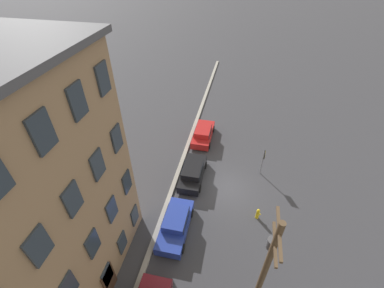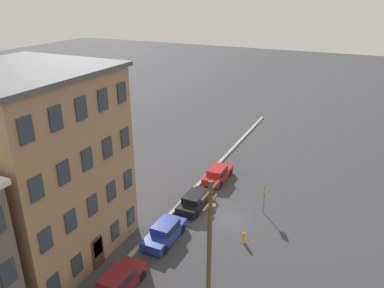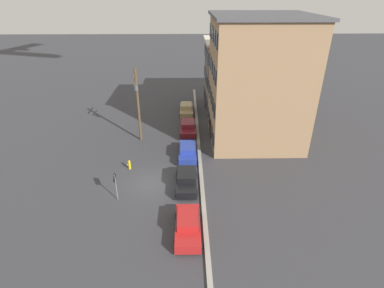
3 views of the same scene
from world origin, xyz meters
TOP-DOWN VIEW (x-y plane):
  - ground_plane at (0.00, 0.00)m, footprint 200.00×200.00m
  - kerb_strip at (0.00, 4.50)m, footprint 56.00×0.36m
  - apartment_corner at (-19.60, 11.47)m, footprint 8.99×11.46m
  - apartment_midblock at (-9.48, 10.91)m, footprint 10.76×10.34m
  - car_tan at (-17.10, 3.13)m, footprint 4.40×1.92m
  - car_maroon at (-10.87, 3.30)m, footprint 4.40×1.92m
  - car_blue at (-4.81, 3.23)m, footprint 4.40×1.92m
  - car_black at (0.42, 3.09)m, footprint 4.40×1.92m
  - car_red at (6.19, 3.19)m, footprint 4.40×1.92m
  - caution_sign at (2.29, -2.72)m, footprint 1.00×0.08m
  - utility_pole at (-8.87, -2.22)m, footprint 2.40×0.44m
  - fire_hydrant at (-2.56, -2.50)m, footprint 0.24×0.34m

SIDE VIEW (x-z plane):
  - ground_plane at x=0.00m, z-range 0.00..0.00m
  - kerb_strip at x=0.00m, z-range 0.00..0.16m
  - fire_hydrant at x=-2.56m, z-range 0.00..0.96m
  - car_tan at x=-17.10m, z-range 0.03..1.46m
  - car_maroon at x=-10.87m, z-range 0.03..1.46m
  - car_blue at x=-4.81m, z-range 0.03..1.46m
  - car_black at x=0.42m, z-range 0.03..1.46m
  - car_red at x=6.19m, z-range 0.03..1.46m
  - caution_sign at x=2.29m, z-range 0.46..3.16m
  - utility_pole at x=-8.87m, z-range 0.53..8.92m
  - apartment_corner at x=-19.60m, z-range 0.01..9.69m
  - apartment_midblock at x=-9.48m, z-range 0.01..13.63m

